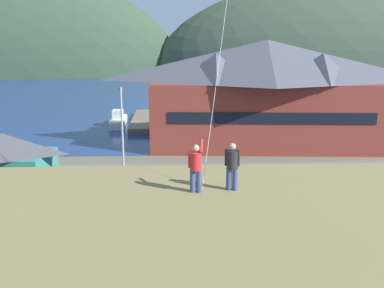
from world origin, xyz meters
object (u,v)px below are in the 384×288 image
at_px(wharf_dock, 145,121).
at_px(moored_boat_outer_mooring, 172,114).
at_px(storage_shed_near_lot, 4,163).
at_px(harbor_lodge, 266,91).
at_px(person_kite_flyer, 196,166).
at_px(parked_car_lone_by_shed, 290,181).
at_px(parked_car_front_row_red, 18,212).
at_px(person_companion, 232,165).
at_px(parked_car_front_row_silver, 357,206).
at_px(parked_car_corner_spot, 214,184).
at_px(parked_car_mid_row_center, 294,217).
at_px(parked_car_mid_row_near, 355,179).
at_px(moored_boat_wharfside, 118,121).
at_px(parked_car_mid_row_far, 105,184).
at_px(parked_car_front_row_end, 210,209).
at_px(parking_light_pole, 122,127).
at_px(parked_car_back_row_right, 123,212).

relative_size(wharf_dock, moored_boat_outer_mooring, 1.64).
relative_size(storage_shed_near_lot, moored_boat_outer_mooring, 0.86).
bearing_deg(moored_boat_outer_mooring, harbor_lodge, -58.07).
bearing_deg(person_kite_flyer, parked_car_lone_by_shed, 63.90).
height_order(wharf_dock, parked_car_front_row_red, parked_car_front_row_red).
xyz_separation_m(person_kite_flyer, person_companion, (1.31, 0.17, -0.02)).
bearing_deg(parked_car_front_row_silver, parked_car_corner_spot, 152.27).
xyz_separation_m(harbor_lodge, wharf_dock, (-13.55, 12.84, -5.53)).
bearing_deg(wharf_dock, parked_car_mid_row_center, -72.49).
distance_m(wharf_dock, parked_car_mid_row_near, 32.81).
bearing_deg(parked_car_front_row_red, parked_car_mid_row_center, -5.33).
xyz_separation_m(moored_boat_wharfside, parked_car_mid_row_far, (2.14, -26.46, 0.34)).
distance_m(moored_boat_wharfside, parked_car_corner_spot, 28.56).
bearing_deg(parked_car_front_row_end, parked_car_lone_by_shed, 39.20).
xyz_separation_m(harbor_lodge, parking_light_pole, (-13.78, -11.15, -1.49)).
height_order(storage_shed_near_lot, parked_car_mid_row_far, storage_shed_near_lot).
bearing_deg(parked_car_front_row_red, parked_car_mid_row_far, 47.43).
bearing_deg(parked_car_mid_row_near, moored_boat_wharfside, 128.26).
distance_m(parked_car_mid_row_far, parked_car_front_row_end, 8.71).
relative_size(parked_car_lone_by_shed, person_companion, 2.50).
bearing_deg(person_companion, parked_car_mid_row_center, 60.96).
bearing_deg(parked_car_front_row_end, parked_car_front_row_red, -179.95).
xyz_separation_m(wharf_dock, parked_car_front_row_end, (6.06, -33.10, 0.71)).
relative_size(parked_car_corner_spot, parked_car_mid_row_near, 1.01).
bearing_deg(storage_shed_near_lot, parked_car_lone_by_shed, -2.18).
relative_size(parked_car_mid_row_far, person_kite_flyer, 2.31).
distance_m(parked_car_lone_by_shed, parked_car_mid_row_near, 4.90).
xyz_separation_m(moored_boat_wharfside, parked_car_lone_by_shed, (15.70, -26.18, 0.34)).
bearing_deg(parked_car_mid_row_far, harbor_lodge, 46.26).
bearing_deg(wharf_dock, parking_light_pole, -90.55).
xyz_separation_m(parked_car_front_row_silver, parked_car_front_row_end, (-9.33, -0.08, 0.00)).
xyz_separation_m(wharf_dock, parked_car_corner_spot, (6.74, -28.47, 0.71)).
bearing_deg(wharf_dock, person_companion, -82.28).
xyz_separation_m(parked_car_front_row_red, parked_car_front_row_silver, (21.04, 0.09, 0.00)).
xyz_separation_m(moored_boat_wharfside, parked_car_mid_row_center, (14.22, -32.93, 0.34)).
distance_m(storage_shed_near_lot, parked_car_mid_row_far, 7.58).
xyz_separation_m(storage_shed_near_lot, parked_car_mid_row_near, (25.84, -0.74, -1.36)).
height_order(person_kite_flyer, person_companion, person_kite_flyer).
xyz_separation_m(parked_car_mid_row_far, parked_car_front_row_red, (-4.52, -4.92, 0.00)).
bearing_deg(parked_car_corner_spot, parked_car_lone_by_shed, 5.64).
bearing_deg(parked_car_mid_row_center, parked_car_mid_row_near, 46.83).
height_order(harbor_lodge, moored_boat_wharfside, harbor_lodge).
height_order(wharf_dock, parked_car_front_row_end, parked_car_front_row_end).
height_order(wharf_dock, moored_boat_outer_mooring, moored_boat_outer_mooring).
height_order(parked_car_front_row_silver, parked_car_mid_row_near, same).
relative_size(wharf_dock, parked_car_back_row_right, 3.30).
xyz_separation_m(storage_shed_near_lot, wharf_dock, (8.52, 27.12, -2.08)).
relative_size(storage_shed_near_lot, parked_car_mid_row_near, 1.76).
bearing_deg(parked_car_corner_spot, wharf_dock, 103.32).
bearing_deg(parked_car_mid_row_near, parking_light_pole, 167.57).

